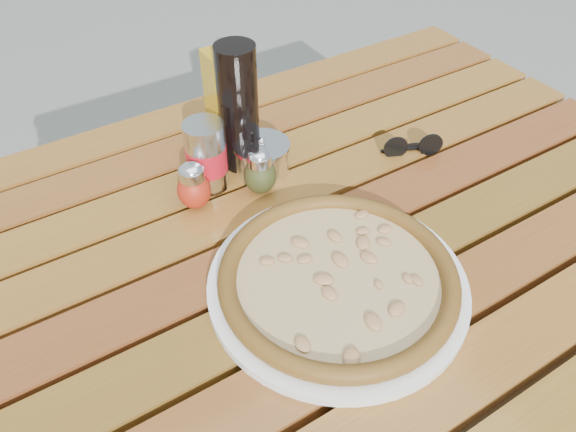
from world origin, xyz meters
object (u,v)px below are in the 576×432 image
olive_oil_cruet (226,103)px  sunglasses (413,146)px  pepper_shaker (193,186)px  pizza (338,277)px  dark_bottle (239,108)px  soda_can (206,156)px  parmesan_tin (262,158)px  table (295,271)px  oregano_shaker (260,172)px  plate (337,284)px

olive_oil_cruet → sunglasses: olive_oil_cruet is taller
pepper_shaker → pizza: bearing=-70.8°
dark_bottle → soda_can: (-0.08, -0.02, -0.05)m
olive_oil_cruet → parmesan_tin: size_ratio=1.71×
sunglasses → dark_bottle: bearing=176.9°
table → olive_oil_cruet: olive_oil_cruet is taller
olive_oil_cruet → parmesan_tin: (0.02, -0.09, -0.07)m
pizza → soda_can: 0.30m
oregano_shaker → soda_can: 0.09m
dark_bottle → sunglasses: size_ratio=2.02×
olive_oil_cruet → sunglasses: bearing=-34.4°
plate → table: bearing=88.7°
pepper_shaker → olive_oil_cruet: (0.12, 0.11, 0.06)m
table → sunglasses: size_ratio=12.88×
sunglasses → soda_can: bearing=-174.2°
soda_can → pepper_shaker: bearing=-140.0°
pepper_shaker → oregano_shaker: size_ratio=1.00×
pepper_shaker → oregano_shaker: bearing=-12.3°
table → pepper_shaker: (-0.09, 0.15, 0.11)m
olive_oil_cruet → dark_bottle: bearing=-89.7°
pizza → soda_can: size_ratio=3.19×
pepper_shaker → olive_oil_cruet: olive_oil_cruet is taller
dark_bottle → table: bearing=-96.2°
olive_oil_cruet → parmesan_tin: olive_oil_cruet is taller
dark_bottle → sunglasses: (0.27, -0.14, -0.09)m
table → pepper_shaker: size_ratio=17.07×
pizza → parmesan_tin: 0.28m
table → dark_bottle: dark_bottle is taller
soda_can → sunglasses: 0.37m
pizza → oregano_shaker: oregano_shaker is taller
oregano_shaker → olive_oil_cruet: (0.01, 0.13, 0.06)m
table → soda_can: bearing=106.0°
plate → pepper_shaker: pepper_shaker is taller
pizza → sunglasses: bearing=31.9°
pepper_shaker → oregano_shaker: 0.11m
dark_bottle → soda_can: 0.09m
table → dark_bottle: 0.28m
table → olive_oil_cruet: size_ratio=6.67×
sunglasses → olive_oil_cruet: bearing=169.6°
pizza → parmesan_tin: size_ratio=3.11×
oregano_shaker → dark_bottle: (0.01, 0.08, 0.07)m
oregano_shaker → sunglasses: 0.29m
olive_oil_cruet → soda_can: bearing=-136.4°
plate → pepper_shaker: 0.28m
parmesan_tin → plate: bearing=-98.5°
plate → olive_oil_cruet: 0.38m
olive_oil_cruet → pizza: bearing=-93.9°
plate → sunglasses: size_ratio=3.31×
oregano_shaker → sunglasses: (0.28, -0.06, -0.02)m
table → olive_oil_cruet: 0.31m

